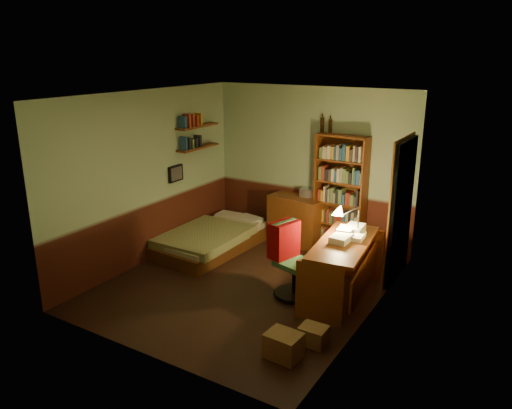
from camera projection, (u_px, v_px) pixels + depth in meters
The scene contains 24 objects.
floor at pixel (247, 284), 7.00m from camera, with size 3.50×4.00×0.02m, color black.
ceiling at pixel (246, 94), 6.22m from camera, with size 3.50×4.00×0.02m, color silver.
wall_back at pixel (311, 166), 8.25m from camera, with size 3.50×0.02×2.60m, color #95B08C.
wall_left at pixel (147, 178), 7.49m from camera, with size 0.02×4.00×2.60m, color #95B08C.
wall_right at pixel (375, 217), 5.74m from camera, with size 0.02×4.00×2.60m, color #95B08C.
wall_front at pixel (138, 243), 4.97m from camera, with size 3.50×0.02×2.60m, color #95B08C.
doorway at pixel (401, 211), 6.91m from camera, with size 0.06×0.90×2.00m, color black.
door_trim at pixel (399, 211), 6.92m from camera, with size 0.02×0.98×2.08m, color #4A270F.
bed at pixel (212, 232), 8.17m from camera, with size 1.04×1.95×0.58m, color #627241.
dresser at pixel (297, 220), 8.38m from camera, with size 0.91×0.46×0.81m, color #632F12.
mini_stereo at pixel (308, 192), 8.27m from camera, with size 0.25×0.19×0.13m, color #B2B2B7.
bookshelf at pixel (340, 194), 7.93m from camera, with size 0.81×0.25×1.89m, color #632F12.
bottle_left at pixel (322, 125), 7.91m from camera, with size 0.06×0.06×0.23m, color black.
bottle_right at pixel (330, 126), 7.84m from camera, with size 0.06×0.06×0.21m, color black.
desk at pixel (342, 270), 6.49m from camera, with size 0.62×1.49×0.80m, color #632F12.
paper_stack at pixel (345, 231), 6.58m from camera, with size 0.19×0.26×0.10m, color silver.
desk_lamp at pixel (359, 216), 6.48m from camera, with size 0.17×0.17×0.56m, color black.
office_chair at pixel (295, 265), 6.52m from camera, with size 0.44×0.39×0.88m, color #316339.
red_jacket at pixel (291, 211), 6.54m from camera, with size 0.22×0.41×0.49m, color #9D080A.
wall_shelf_lower at pixel (198, 147), 8.24m from camera, with size 0.20×0.90×0.03m, color #632F12.
wall_shelf_upper at pixel (197, 126), 8.13m from camera, with size 0.20×0.90×0.03m, color #632F12.
framed_picture at pixel (176, 173), 7.97m from camera, with size 0.04×0.32×0.26m, color black.
cardboard_box_a at pixel (284, 345), 5.30m from camera, with size 0.37×0.29×0.27m, color olive.
cardboard_box_b at pixel (314, 335), 5.54m from camera, with size 0.30×0.24×0.21m, color olive.
Camera 1 is at (3.42, -5.36, 3.14)m, focal length 35.00 mm.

